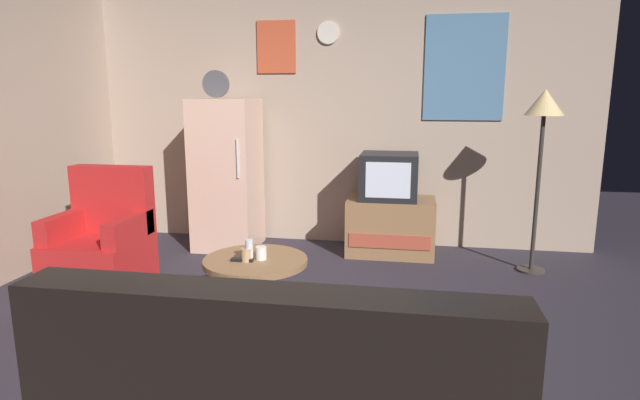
{
  "coord_description": "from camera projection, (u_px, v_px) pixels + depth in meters",
  "views": [
    {
      "loc": [
        0.78,
        -2.96,
        1.54
      ],
      "look_at": [
        0.11,
        0.9,
        0.75
      ],
      "focal_mm": 29.35,
      "sensor_mm": 36.0,
      "label": 1
    }
  ],
  "objects": [
    {
      "name": "crt_tv",
      "position": [
        389.0,
        176.0,
        5.02
      ],
      "size": [
        0.54,
        0.51,
        0.44
      ],
      "color": "black",
      "rests_on": "tv_stand"
    },
    {
      "name": "coffee_table",
      "position": [
        256.0,
        288.0,
        3.64
      ],
      "size": [
        0.72,
        0.72,
        0.43
      ],
      "color": "#8E6642",
      "rests_on": "ground_plane"
    },
    {
      "name": "standing_lamp",
      "position": [
        544.0,
        117.0,
        4.38
      ],
      "size": [
        0.32,
        0.32,
        1.59
      ],
      "color": "#332D28",
      "rests_on": "ground_plane"
    },
    {
      "name": "ground_plane",
      "position": [
        279.0,
        344.0,
        3.29
      ],
      "size": [
        12.0,
        12.0,
        0.0
      ],
      "primitive_type": "plane",
      "color": "#2D2833"
    },
    {
      "name": "wall_with_art",
      "position": [
        336.0,
        115.0,
        5.39
      ],
      "size": [
        5.2,
        0.12,
        2.66
      ],
      "color": "tan",
      "rests_on": "ground_plane"
    },
    {
      "name": "fridge",
      "position": [
        227.0,
        174.0,
        5.26
      ],
      "size": [
        0.6,
        0.62,
        1.77
      ],
      "color": "beige",
      "rests_on": "ground_plane"
    },
    {
      "name": "mug_ceramic_white",
      "position": [
        261.0,
        253.0,
        3.58
      ],
      "size": [
        0.08,
        0.08,
        0.09
      ],
      "primitive_type": "cylinder",
      "color": "silver",
      "rests_on": "coffee_table"
    },
    {
      "name": "mug_ceramic_tan",
      "position": [
        246.0,
        255.0,
        3.54
      ],
      "size": [
        0.08,
        0.08,
        0.09
      ],
      "primitive_type": "cylinder",
      "color": "tan",
      "rests_on": "coffee_table"
    },
    {
      "name": "remote_control",
      "position": [
        242.0,
        260.0,
        3.54
      ],
      "size": [
        0.15,
        0.05,
        0.02
      ],
      "primitive_type": "cube",
      "rotation": [
        0.0,
        0.0,
        0.05
      ],
      "color": "black",
      "rests_on": "coffee_table"
    },
    {
      "name": "armchair",
      "position": [
        102.0,
        245.0,
        4.27
      ],
      "size": [
        0.68,
        0.68,
        0.96
      ],
      "color": "red",
      "rests_on": "ground_plane"
    },
    {
      "name": "wine_glass",
      "position": [
        249.0,
        250.0,
        3.54
      ],
      "size": [
        0.05,
        0.05,
        0.15
      ],
      "primitive_type": "cylinder",
      "color": "silver",
      "rests_on": "coffee_table"
    },
    {
      "name": "tv_stand",
      "position": [
        391.0,
        226.0,
        5.11
      ],
      "size": [
        0.84,
        0.53,
        0.55
      ],
      "color": "#8E6642",
      "rests_on": "ground_plane"
    }
  ]
}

